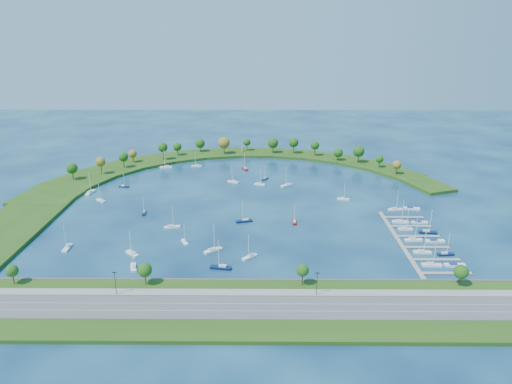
{
  "coord_description": "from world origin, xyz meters",
  "views": [
    {
      "loc": [
        7.1,
        -283.12,
        102.91
      ],
      "look_at": [
        5.0,
        5.0,
        4.0
      ],
      "focal_mm": 33.73,
      "sensor_mm": 36.0,
      "label": 1
    }
  ],
  "objects_px": {
    "moored_boat_15": "(196,166)",
    "docked_boat_6": "(405,228)",
    "harbor_tower": "(242,149)",
    "moored_boat_16": "(185,241)",
    "moored_boat_14": "(133,267)",
    "moored_boat_21": "(260,184)",
    "moored_boat_19": "(213,250)",
    "docked_boat_3": "(446,254)",
    "moored_boat_13": "(132,253)",
    "moored_boat_7": "(221,267)",
    "moored_boat_12": "(343,198)",
    "moored_boat_18": "(67,247)",
    "docked_boat_4": "(413,239)",
    "moored_boat_5": "(144,212)",
    "moored_boat_3": "(101,200)",
    "docked_boat_5": "(435,241)",
    "moored_boat_4": "(124,186)",
    "docked_boat_7": "(428,232)",
    "docked_boat_2": "(422,252)",
    "moored_boat_1": "(166,167)",
    "moored_boat_10": "(233,181)",
    "moored_boat_6": "(294,221)",
    "moored_boat_8": "(172,226)",
    "docked_boat_8": "(400,221)",
    "moored_boat_9": "(90,192)",
    "docked_boat_0": "(432,264)",
    "moored_boat_17": "(287,185)",
    "docked_boat_10": "(395,209)",
    "moored_boat_20": "(250,256)",
    "docked_boat_11": "(411,208)",
    "moored_boat_2": "(245,168)",
    "moored_boat_11": "(265,178)",
    "docked_boat_9": "(419,222)",
    "docked_boat_1": "(455,265)",
    "dock_system": "(414,242)"
  },
  "relations": [
    {
      "from": "moored_boat_6",
      "to": "dock_system",
      "type": "bearing_deg",
      "value": -110.66
    },
    {
      "from": "moored_boat_15",
      "to": "docked_boat_8",
      "type": "height_order",
      "value": "docked_boat_8"
    },
    {
      "from": "docked_boat_1",
      "to": "docked_boat_9",
      "type": "distance_m",
      "value": 50.68
    },
    {
      "from": "docked_boat_5",
      "to": "moored_boat_9",
      "type": "bearing_deg",
      "value": 157.27
    },
    {
      "from": "docked_boat_0",
      "to": "docked_boat_3",
      "type": "relative_size",
      "value": 1.12
    },
    {
      "from": "moored_boat_3",
      "to": "docked_boat_5",
      "type": "relative_size",
      "value": 1.18
    },
    {
      "from": "moored_boat_9",
      "to": "docked_boat_11",
      "type": "height_order",
      "value": "moored_boat_9"
    },
    {
      "from": "moored_boat_13",
      "to": "moored_boat_7",
      "type": "bearing_deg",
      "value": -153.11
    },
    {
      "from": "moored_boat_14",
      "to": "moored_boat_15",
      "type": "relative_size",
      "value": 1.05
    },
    {
      "from": "harbor_tower",
      "to": "moored_boat_16",
      "type": "xyz_separation_m",
      "value": [
        -23.07,
        -181.48,
        -3.11
      ]
    },
    {
      "from": "docked_boat_4",
      "to": "docked_boat_9",
      "type": "xyz_separation_m",
      "value": [
        10.46,
        23.47,
        -0.27
      ]
    },
    {
      "from": "moored_boat_4",
      "to": "moored_boat_13",
      "type": "xyz_separation_m",
      "value": [
        31.48,
        -102.25,
        0.07
      ]
    },
    {
      "from": "moored_boat_20",
      "to": "docked_boat_11",
      "type": "xyz_separation_m",
      "value": [
        95.12,
        64.59,
        -0.19
      ]
    },
    {
      "from": "moored_boat_14",
      "to": "docked_boat_10",
      "type": "xyz_separation_m",
      "value": [
        137.48,
        73.67,
        0.02
      ]
    },
    {
      "from": "moored_boat_12",
      "to": "moored_boat_14",
      "type": "distance_m",
      "value": 143.04
    },
    {
      "from": "moored_boat_14",
      "to": "moored_boat_21",
      "type": "height_order",
      "value": "moored_boat_14"
    },
    {
      "from": "moored_boat_16",
      "to": "moored_boat_1",
      "type": "bearing_deg",
      "value": 170.73
    },
    {
      "from": "moored_boat_1",
      "to": "moored_boat_10",
      "type": "height_order",
      "value": "moored_boat_1"
    },
    {
      "from": "moored_boat_4",
      "to": "docked_boat_7",
      "type": "height_order",
      "value": "docked_boat_7"
    },
    {
      "from": "docked_boat_1",
      "to": "moored_boat_3",
      "type": "bearing_deg",
      "value": 154.63
    },
    {
      "from": "moored_boat_18",
      "to": "moored_boat_19",
      "type": "relative_size",
      "value": 0.93
    },
    {
      "from": "moored_boat_3",
      "to": "moored_boat_8",
      "type": "bearing_deg",
      "value": 179.58
    },
    {
      "from": "docked_boat_0",
      "to": "docked_boat_8",
      "type": "height_order",
      "value": "docked_boat_8"
    },
    {
      "from": "docked_boat_10",
      "to": "moored_boat_19",
      "type": "bearing_deg",
      "value": -160.64
    },
    {
      "from": "docked_boat_8",
      "to": "docked_boat_11",
      "type": "height_order",
      "value": "docked_boat_8"
    },
    {
      "from": "moored_boat_14",
      "to": "docked_boat_4",
      "type": "distance_m",
      "value": 138.44
    },
    {
      "from": "moored_boat_4",
      "to": "moored_boat_16",
      "type": "relative_size",
      "value": 0.95
    },
    {
      "from": "moored_boat_5",
      "to": "moored_boat_7",
      "type": "xyz_separation_m",
      "value": [
        49.98,
        -67.39,
        0.11
      ]
    },
    {
      "from": "moored_boat_18",
      "to": "docked_boat_4",
      "type": "relative_size",
      "value": 0.99
    },
    {
      "from": "moored_boat_12",
      "to": "moored_boat_18",
      "type": "distance_m",
      "value": 163.65
    },
    {
      "from": "moored_boat_10",
      "to": "moored_boat_14",
      "type": "bearing_deg",
      "value": 100.23
    },
    {
      "from": "moored_boat_1",
      "to": "moored_boat_15",
      "type": "bearing_deg",
      "value": -174.65
    },
    {
      "from": "moored_boat_6",
      "to": "docked_boat_5",
      "type": "bearing_deg",
      "value": -107.4
    },
    {
      "from": "moored_boat_12",
      "to": "docked_boat_2",
      "type": "distance_m",
      "value": 79.83
    },
    {
      "from": "moored_boat_8",
      "to": "moored_boat_10",
      "type": "bearing_deg",
      "value": 55.88
    },
    {
      "from": "moored_boat_6",
      "to": "moored_boat_11",
      "type": "distance_m",
      "value": 81.48
    },
    {
      "from": "moored_boat_7",
      "to": "docked_boat_0",
      "type": "xyz_separation_m",
      "value": [
        95.62,
        3.15,
        -0.03
      ]
    },
    {
      "from": "moored_boat_15",
      "to": "docked_boat_6",
      "type": "distance_m",
      "value": 176.86
    },
    {
      "from": "moored_boat_9",
      "to": "moored_boat_15",
      "type": "bearing_deg",
      "value": -34.97
    },
    {
      "from": "moored_boat_9",
      "to": "moored_boat_10",
      "type": "bearing_deg",
      "value": -66.65
    },
    {
      "from": "moored_boat_1",
      "to": "moored_boat_9",
      "type": "height_order",
      "value": "moored_boat_9"
    },
    {
      "from": "docked_boat_0",
      "to": "docked_boat_3",
      "type": "bearing_deg",
      "value": 50.48
    },
    {
      "from": "moored_boat_7",
      "to": "moored_boat_16",
      "type": "bearing_deg",
      "value": -42.83
    },
    {
      "from": "moored_boat_2",
      "to": "docked_boat_3",
      "type": "xyz_separation_m",
      "value": [
        99.93,
        -145.03,
        -0.01
      ]
    },
    {
      "from": "moored_boat_19",
      "to": "docked_boat_3",
      "type": "bearing_deg",
      "value": -39.48
    },
    {
      "from": "moored_boat_9",
      "to": "moored_boat_15",
      "type": "height_order",
      "value": "moored_boat_9"
    },
    {
      "from": "moored_boat_19",
      "to": "docked_boat_6",
      "type": "height_order",
      "value": "moored_boat_19"
    },
    {
      "from": "moored_boat_13",
      "to": "docked_boat_0",
      "type": "xyz_separation_m",
      "value": [
        139.04,
        -10.62,
        0.01
      ]
    },
    {
      "from": "moored_boat_1",
      "to": "moored_boat_17",
      "type": "distance_m",
      "value": 101.33
    },
    {
      "from": "moored_boat_2",
      "to": "docked_boat_8",
      "type": "bearing_deg",
      "value": -164.09
    }
  ]
}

